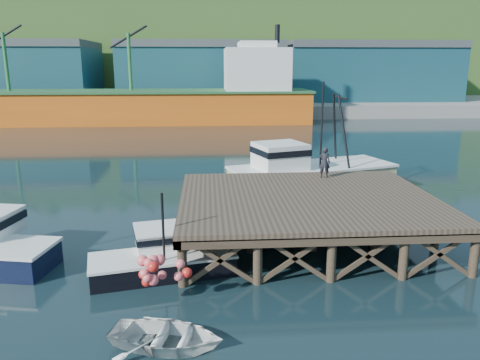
{
  "coord_description": "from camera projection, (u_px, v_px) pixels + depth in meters",
  "views": [
    {
      "loc": [
        0.83,
        -21.1,
        8.17
      ],
      "look_at": [
        2.44,
        2.0,
        2.46
      ],
      "focal_mm": 35.0,
      "sensor_mm": 36.0,
      "label": 1
    }
  ],
  "objects": [
    {
      "name": "ground",
      "position": [
        192.0,
        241.0,
        22.34
      ],
      "size": [
        300.0,
        300.0,
        0.0
      ],
      "primitive_type": "plane",
      "color": "black",
      "rests_on": "ground"
    },
    {
      "name": "wharf",
      "position": [
        308.0,
        201.0,
        22.06
      ],
      "size": [
        12.0,
        10.0,
        2.62
      ],
      "color": "brown",
      "rests_on": "ground"
    },
    {
      "name": "far_quay",
      "position": [
        203.0,
        103.0,
        89.9
      ],
      "size": [
        160.0,
        40.0,
        2.0
      ],
      "primitive_type": "cube",
      "color": "gray",
      "rests_on": "ground"
    },
    {
      "name": "warehouse_left",
      "position": [
        1.0,
        75.0,
        81.37
      ],
      "size": [
        32.0,
        16.0,
        9.0
      ],
      "primitive_type": "cube",
      "color": "#194455",
      "rests_on": "far_quay"
    },
    {
      "name": "warehouse_mid",
      "position": [
        202.0,
        75.0,
        83.74
      ],
      "size": [
        28.0,
        16.0,
        9.0
      ],
      "primitive_type": "cube",
      "color": "#194455",
      "rests_on": "far_quay"
    },
    {
      "name": "warehouse_right",
      "position": [
        366.0,
        74.0,
        85.77
      ],
      "size": [
        30.0,
        16.0,
        9.0
      ],
      "primitive_type": "cube",
      "color": "#194455",
      "rests_on": "far_quay"
    },
    {
      "name": "cargo_ship",
      "position": [
        143.0,
        100.0,
        67.46
      ],
      "size": [
        55.5,
        10.0,
        13.75
      ],
      "color": "orange",
      "rests_on": "ground"
    },
    {
      "name": "hillside",
      "position": [
        203.0,
        53.0,
        116.57
      ],
      "size": [
        220.0,
        50.0,
        22.0
      ],
      "primitive_type": "cube",
      "color": "#2D511E",
      "rests_on": "ground"
    },
    {
      "name": "boat_black",
      "position": [
        162.0,
        257.0,
        18.85
      ],
      "size": [
        6.03,
        5.0,
        3.53
      ],
      "rotation": [
        0.0,
        0.0,
        0.22
      ],
      "color": "black",
      "rests_on": "ground"
    },
    {
      "name": "trawler",
      "position": [
        309.0,
        171.0,
        30.36
      ],
      "size": [
        11.39,
        6.93,
        7.19
      ],
      "rotation": [
        0.0,
        0.0,
        0.31
      ],
      "color": "#C6BC80",
      "rests_on": "ground"
    },
    {
      "name": "dinghy",
      "position": [
        167.0,
        336.0,
        13.85
      ],
      "size": [
        3.94,
        3.25,
        0.71
      ],
      "primitive_type": "imported",
      "rotation": [
        0.0,
        0.0,
        1.31
      ],
      "color": "white",
      "rests_on": "ground"
    },
    {
      "name": "dockworker",
      "position": [
        324.0,
        162.0,
        25.66
      ],
      "size": [
        0.7,
        0.56,
        1.7
      ],
      "primitive_type": "imported",
      "rotation": [
        0.0,
        0.0,
        2.87
      ],
      "color": "black",
      "rests_on": "wharf"
    }
  ]
}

